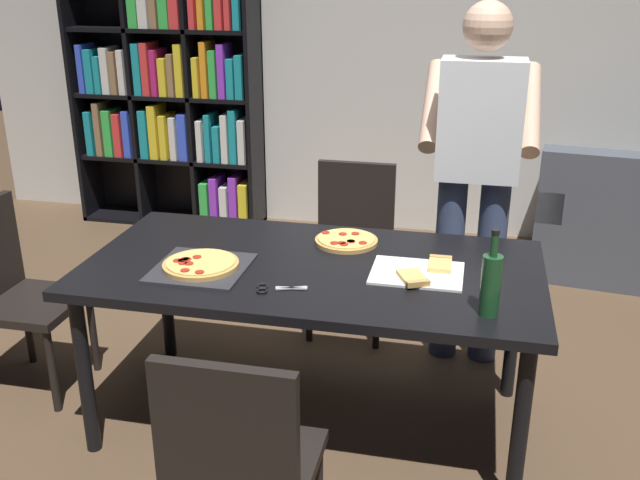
% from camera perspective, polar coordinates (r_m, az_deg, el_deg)
% --- Properties ---
extents(ground_plane, '(12.00, 12.00, 0.00)m').
position_cam_1_polar(ground_plane, '(3.30, -0.58, -14.00)').
color(ground_plane, brown).
extents(back_wall, '(6.40, 0.10, 2.80)m').
position_cam_1_polar(back_wall, '(5.29, 5.97, 15.61)').
color(back_wall, silver).
rests_on(back_wall, ground_plane).
extents(dining_table, '(1.85, 0.95, 0.75)m').
position_cam_1_polar(dining_table, '(2.96, -0.63, -3.14)').
color(dining_table, black).
rests_on(dining_table, ground_plane).
extents(chair_near_camera, '(0.42, 0.42, 0.90)m').
position_cam_1_polar(chair_near_camera, '(2.26, -6.40, -17.00)').
color(chair_near_camera, black).
rests_on(chair_near_camera, ground_plane).
extents(chair_far_side, '(0.42, 0.42, 0.90)m').
position_cam_1_polar(chair_far_side, '(3.90, 2.58, 0.26)').
color(chair_far_side, black).
rests_on(chair_far_side, ground_plane).
extents(chair_left_end, '(0.42, 0.42, 0.90)m').
position_cam_1_polar(chair_left_end, '(3.60, -23.12, -3.36)').
color(chair_left_end, black).
rests_on(chair_left_end, ground_plane).
extents(bookshelf, '(1.40, 0.35, 1.95)m').
position_cam_1_polar(bookshelf, '(5.55, -11.55, 11.25)').
color(bookshelf, black).
rests_on(bookshelf, ground_plane).
extents(person_serving_pizza, '(0.55, 0.54, 1.75)m').
position_cam_1_polar(person_serving_pizza, '(3.49, 12.27, 5.67)').
color(person_serving_pizza, '#38476B').
rests_on(person_serving_pizza, ground_plane).
extents(pepperoni_pizza_on_tray, '(0.37, 0.37, 0.04)m').
position_cam_1_polar(pepperoni_pizza_on_tray, '(2.93, -9.42, -2.00)').
color(pepperoni_pizza_on_tray, '#2D2D33').
rests_on(pepperoni_pizza_on_tray, dining_table).
extents(pizza_slices_on_towel, '(0.36, 0.31, 0.03)m').
position_cam_1_polar(pizza_slices_on_towel, '(2.87, 7.96, -2.55)').
color(pizza_slices_on_towel, white).
rests_on(pizza_slices_on_towel, dining_table).
extents(wine_bottle, '(0.07, 0.07, 0.32)m').
position_cam_1_polar(wine_bottle, '(2.55, 13.36, -3.34)').
color(wine_bottle, '#194723').
rests_on(wine_bottle, dining_table).
extents(kitchen_scissors, '(0.20, 0.10, 0.01)m').
position_cam_1_polar(kitchen_scissors, '(2.72, -3.76, -3.83)').
color(kitchen_scissors, silver).
rests_on(kitchen_scissors, dining_table).
extents(second_pizza_plain, '(0.28, 0.28, 0.03)m').
position_cam_1_polar(second_pizza_plain, '(3.16, 2.10, -0.04)').
color(second_pizza_plain, tan).
rests_on(second_pizza_plain, dining_table).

